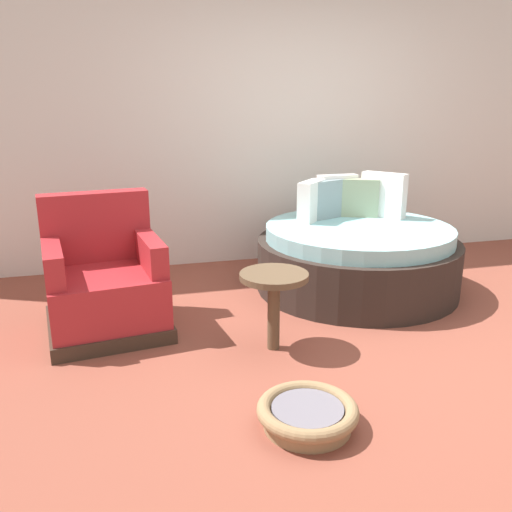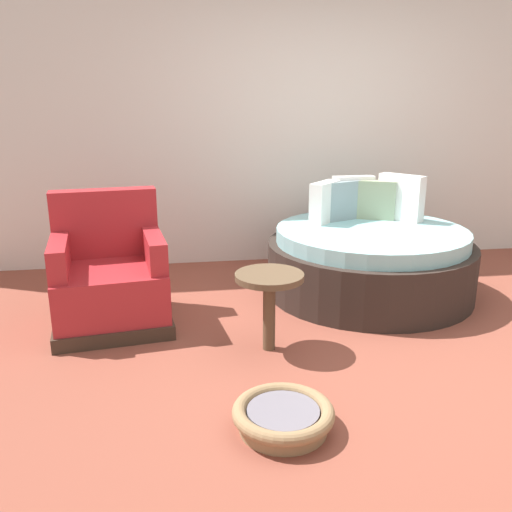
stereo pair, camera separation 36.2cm
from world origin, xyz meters
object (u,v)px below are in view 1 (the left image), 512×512
red_armchair (104,284)px  pet_basket (307,414)px  round_daybed (357,255)px  side_table (274,287)px

red_armchair → pet_basket: size_ratio=1.84×
round_daybed → red_armchair: (-2.08, -0.33, 0.04)m
side_table → red_armchair: bearing=149.9°
round_daybed → side_table: round_daybed is taller
round_daybed → side_table: 1.39m
pet_basket → side_table: bearing=84.5°
pet_basket → red_armchair: bearing=123.0°
round_daybed → side_table: size_ratio=3.27×
round_daybed → pet_basket: 2.15m
red_armchair → side_table: red_armchair is taller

